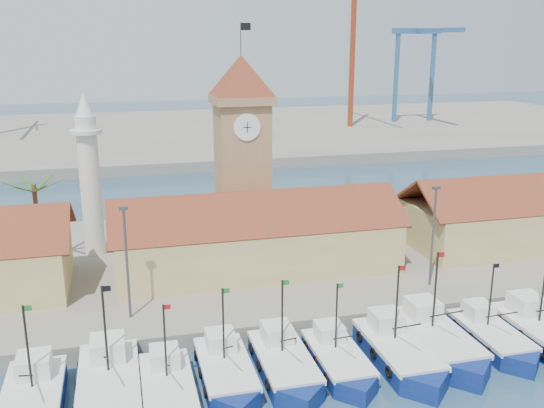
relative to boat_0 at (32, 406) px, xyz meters
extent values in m
plane|color=navy|center=(18.29, -2.34, -0.78)|extent=(400.00, 400.00, 0.00)
cube|color=gray|center=(18.29, 21.66, -0.03)|extent=(140.00, 32.00, 1.50)
cube|color=gray|center=(18.29, 107.66, 0.22)|extent=(240.00, 80.00, 2.00)
cube|color=navy|center=(0.00, 0.40, -0.27)|extent=(3.56, 8.06, 1.83)
cube|color=silver|center=(0.00, 0.40, 0.65)|extent=(3.63, 8.28, 0.36)
cube|color=silver|center=(0.00, 2.42, 1.46)|extent=(2.14, 2.24, 1.42)
cylinder|color=black|center=(0.00, 0.91, 3.49)|extent=(0.14, 0.14, 5.70)
cube|color=#197226|center=(0.25, 0.91, 6.14)|extent=(0.51, 0.02, 0.36)
cube|color=navy|center=(4.64, 1.02, -0.23)|extent=(3.83, 8.66, 1.97)
cube|color=silver|center=(4.64, 1.02, 0.75)|extent=(3.90, 8.90, 0.38)
cube|color=silver|center=(4.64, 3.18, 1.63)|extent=(2.30, 2.40, 1.53)
cylinder|color=black|center=(4.64, 1.56, 3.81)|extent=(0.15, 0.15, 6.12)
cube|color=black|center=(4.91, 1.56, 6.65)|extent=(0.55, 0.02, 0.38)
cube|color=navy|center=(8.32, -0.14, -0.31)|extent=(3.24, 7.34, 1.67)
cube|color=silver|center=(8.32, -0.14, 0.52)|extent=(3.31, 7.54, 0.32)
cube|color=silver|center=(8.32, 1.70, 1.26)|extent=(1.95, 2.04, 1.30)
cylinder|color=black|center=(8.32, 0.33, 3.11)|extent=(0.13, 0.13, 5.19)
cube|color=#A5140F|center=(8.55, 0.33, 5.52)|extent=(0.46, 0.02, 0.32)
cube|color=navy|center=(12.33, 1.09, -0.30)|extent=(3.33, 7.53, 1.71)
cube|color=navy|center=(12.33, -2.67, -0.30)|extent=(3.33, 3.33, 1.71)
cube|color=silver|center=(12.33, 1.09, 0.55)|extent=(3.39, 7.74, 0.33)
cube|color=silver|center=(12.33, 2.97, 1.31)|extent=(2.00, 2.09, 1.33)
cylinder|color=black|center=(12.33, 1.57, 3.22)|extent=(0.13, 0.13, 5.32)
cube|color=#197226|center=(12.57, 1.57, 5.69)|extent=(0.48, 0.02, 0.33)
cube|color=navy|center=(16.44, 0.99, -0.29)|extent=(3.43, 7.76, 1.76)
cube|color=navy|center=(16.44, -2.89, -0.29)|extent=(3.43, 3.43, 1.76)
cube|color=silver|center=(16.44, 0.99, 0.59)|extent=(3.50, 7.97, 0.34)
cube|color=silver|center=(16.44, 2.93, 1.38)|extent=(2.06, 2.15, 1.37)
cylinder|color=black|center=(16.44, 1.48, 3.34)|extent=(0.14, 0.14, 5.48)
cube|color=#197226|center=(16.68, 1.48, 5.88)|extent=(0.49, 0.02, 0.34)
cube|color=navy|center=(20.31, 0.73, -0.33)|extent=(3.16, 7.15, 1.63)
cube|color=navy|center=(20.31, -2.84, -0.33)|extent=(3.16, 3.16, 1.63)
cube|color=silver|center=(20.31, 0.73, 0.49)|extent=(3.22, 7.35, 0.32)
cube|color=silver|center=(20.31, 2.52, 1.21)|extent=(1.90, 1.99, 1.26)
cylinder|color=black|center=(20.31, 1.19, 3.01)|extent=(0.13, 0.13, 5.06)
cube|color=#197226|center=(20.54, 1.19, 5.36)|extent=(0.45, 0.02, 0.32)
cube|color=navy|center=(24.84, 0.53, -0.26)|extent=(3.63, 8.22, 1.87)
cube|color=navy|center=(24.84, -3.58, -0.26)|extent=(3.63, 3.63, 1.87)
cube|color=silver|center=(24.84, 0.53, 0.68)|extent=(3.71, 8.45, 0.36)
cube|color=silver|center=(24.84, 2.58, 1.51)|extent=(2.18, 2.28, 1.45)
cylinder|color=black|center=(24.84, 1.04, 3.58)|extent=(0.15, 0.15, 5.81)
cube|color=#A5140F|center=(25.10, 1.04, 6.28)|extent=(0.52, 0.02, 0.36)
cube|color=navy|center=(28.33, 1.35, -0.23)|extent=(3.83, 8.66, 1.97)
cube|color=navy|center=(28.33, -2.98, -0.23)|extent=(3.82, 3.82, 1.97)
cube|color=silver|center=(28.33, 1.35, 0.75)|extent=(3.90, 8.90, 0.38)
cube|color=silver|center=(28.33, 3.52, 1.63)|extent=(2.30, 2.40, 1.53)
cylinder|color=black|center=(28.33, 1.90, 3.81)|extent=(0.15, 0.15, 6.12)
cube|color=#A5140F|center=(28.60, 1.90, 6.65)|extent=(0.55, 0.02, 0.38)
cube|color=navy|center=(32.84, 1.05, -0.32)|extent=(3.24, 7.32, 1.66)
cube|color=navy|center=(32.84, -2.61, -0.32)|extent=(3.24, 3.24, 1.66)
cube|color=silver|center=(32.84, 1.05, 0.52)|extent=(3.30, 7.53, 0.32)
cube|color=silver|center=(32.84, 2.88, 1.26)|extent=(1.94, 2.03, 1.29)
cylinder|color=black|center=(32.84, 1.51, 3.11)|extent=(0.13, 0.13, 5.18)
cube|color=black|center=(33.07, 1.51, 5.51)|extent=(0.46, 0.02, 0.32)
cube|color=navy|center=(36.79, 0.19, -0.24)|extent=(3.79, 8.59, 1.95)
cube|color=silver|center=(36.79, 0.19, 0.74)|extent=(3.87, 8.83, 0.38)
cube|color=silver|center=(36.79, 2.34, 1.61)|extent=(2.28, 2.39, 1.52)
cylinder|color=black|center=(36.79, 0.73, 3.78)|extent=(0.15, 0.15, 6.07)
cube|color=tan|center=(18.29, 17.66, 2.97)|extent=(26.00, 10.00, 4.50)
cube|color=brown|center=(18.29, 15.16, 6.72)|extent=(27.04, 5.13, 3.21)
cube|color=brown|center=(18.29, 20.16, 6.72)|extent=(27.04, 5.13, 3.21)
cube|color=brown|center=(50.29, 20.16, 6.72)|extent=(31.20, 5.13, 3.21)
cube|color=#A47954|center=(18.29, 23.66, 8.22)|extent=(5.00, 5.00, 15.00)
cube|color=#A47954|center=(18.29, 23.66, 16.12)|extent=(5.80, 5.80, 0.80)
pyramid|color=brown|center=(18.29, 23.66, 18.42)|extent=(5.80, 5.80, 4.00)
cylinder|color=white|center=(18.29, 21.11, 13.72)|extent=(2.60, 0.15, 2.60)
cube|color=black|center=(18.29, 21.03, 13.72)|extent=(0.08, 0.02, 1.00)
cube|color=black|center=(18.29, 21.03, 13.72)|extent=(0.80, 0.02, 0.08)
cylinder|color=#3F3F44|center=(18.29, 23.66, 21.92)|extent=(0.10, 0.10, 3.00)
cube|color=black|center=(18.79, 23.66, 23.02)|extent=(1.00, 0.03, 0.70)
cylinder|color=silver|center=(3.29, 25.66, 7.72)|extent=(2.00, 2.00, 14.00)
cylinder|color=silver|center=(3.29, 25.66, 13.22)|extent=(3.00, 3.00, 0.40)
cone|color=silver|center=(3.29, 25.66, 15.82)|extent=(1.80, 1.80, 2.40)
cylinder|color=brown|center=(-1.71, 23.66, 4.72)|extent=(0.44, 0.44, 8.00)
cube|color=#305F20|center=(-0.31, 23.66, 8.52)|extent=(2.80, 0.35, 1.18)
cube|color=#305F20|center=(-1.01, 24.87, 8.52)|extent=(1.71, 2.60, 1.18)
cube|color=#305F20|center=(-2.41, 24.87, 8.52)|extent=(1.71, 2.60, 1.18)
cube|color=#305F20|center=(-3.11, 23.66, 8.52)|extent=(2.80, 0.35, 1.18)
cube|color=#305F20|center=(-2.41, 22.45, 8.52)|extent=(1.71, 2.60, 1.18)
cube|color=#305F20|center=(-1.01, 22.45, 8.52)|extent=(1.71, 2.60, 1.18)
cylinder|color=#3F3F44|center=(6.29, 9.66, 5.22)|extent=(0.20, 0.20, 9.00)
cube|color=#3F3F44|center=(6.29, 9.66, 9.62)|extent=(0.70, 0.25, 0.25)
cylinder|color=#3F3F44|center=(32.29, 9.66, 5.22)|extent=(0.20, 0.20, 9.00)
cube|color=#3F3F44|center=(32.29, 9.66, 9.62)|extent=(0.70, 0.25, 0.25)
cube|color=#963217|center=(61.28, 102.66, 18.50)|extent=(1.00, 1.00, 34.55)
cube|color=#306095|center=(75.29, 107.66, 12.22)|extent=(0.90, 0.90, 22.00)
cube|color=#306095|center=(85.29, 107.66, 12.22)|extent=(0.90, 0.90, 22.00)
cube|color=#306095|center=(80.29, 107.66, 23.72)|extent=(13.00, 1.40, 1.40)
cube|color=#306095|center=(80.29, 97.66, 23.72)|extent=(1.40, 22.00, 1.00)
camera|label=1|loc=(6.26, -35.40, 21.93)|focal=40.00mm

